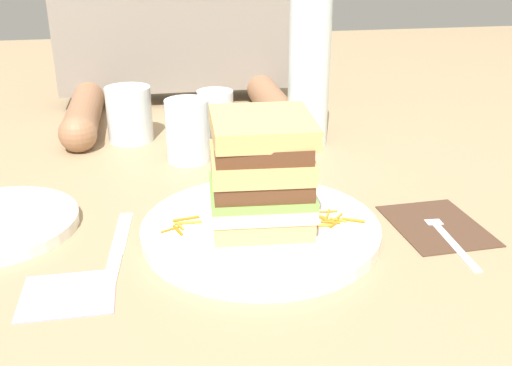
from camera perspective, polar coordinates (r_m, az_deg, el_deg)
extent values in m
plane|color=#9E8460|center=(0.72, -0.70, -4.61)|extent=(3.00, 3.00, 0.00)
cylinder|color=white|center=(0.71, 0.44, -4.49)|extent=(0.29, 0.29, 0.02)
cube|color=tan|center=(0.70, 0.44, -3.10)|extent=(0.12, 0.12, 0.02)
cube|color=beige|center=(0.69, 0.45, -1.66)|extent=(0.13, 0.12, 0.02)
cube|color=#7AB74C|center=(0.69, 0.45, -0.71)|extent=(0.13, 0.12, 0.01)
cube|color=#56331E|center=(0.68, 0.45, 0.39)|extent=(0.12, 0.11, 0.02)
cube|color=tan|center=(0.67, 0.46, 2.05)|extent=(0.12, 0.12, 0.02)
cube|color=#56331E|center=(0.67, 0.46, 3.69)|extent=(0.11, 0.11, 0.02)
cube|color=tan|center=(0.66, 0.62, 5.46)|extent=(0.12, 0.11, 0.03)
cylinder|color=orange|center=(0.70, -8.21, -4.45)|extent=(0.03, 0.01, 0.00)
cylinder|color=orange|center=(0.69, -7.56, -4.56)|extent=(0.01, 0.02, 0.00)
cylinder|color=orange|center=(0.72, -6.77, -3.44)|extent=(0.03, 0.01, 0.00)
cylinder|color=orange|center=(0.70, -7.35, -4.17)|extent=(0.01, 0.02, 0.00)
cylinder|color=orange|center=(0.71, -6.58, -3.87)|extent=(0.03, 0.00, 0.00)
cylinder|color=orange|center=(0.72, 7.86, -3.33)|extent=(0.02, 0.02, 0.00)
cylinder|color=orange|center=(0.72, 7.93, -3.55)|extent=(0.02, 0.01, 0.00)
cylinder|color=orange|center=(0.71, 7.23, -3.77)|extent=(0.02, 0.01, 0.00)
cylinder|color=orange|center=(0.72, 6.71, -3.49)|extent=(0.02, 0.03, 0.00)
cylinder|color=orange|center=(0.72, 9.37, -3.57)|extent=(0.03, 0.02, 0.00)
cylinder|color=orange|center=(0.71, 7.66, -3.87)|extent=(0.02, 0.02, 0.00)
cylinder|color=orange|center=(0.73, 6.77, -2.88)|extent=(0.03, 0.01, 0.00)
cylinder|color=orange|center=(0.70, 6.58, -4.09)|extent=(0.02, 0.01, 0.00)
cylinder|color=orange|center=(0.72, 6.04, -3.16)|extent=(0.02, 0.02, 0.00)
cylinder|color=orange|center=(0.73, 6.98, -2.99)|extent=(0.01, 0.02, 0.00)
cube|color=#4C3323|center=(0.77, 17.05, -3.90)|extent=(0.11, 0.14, 0.00)
cube|color=silver|center=(0.72, 18.79, -5.62)|extent=(0.02, 0.11, 0.00)
cube|color=silver|center=(0.77, 16.85, -3.43)|extent=(0.02, 0.02, 0.00)
cylinder|color=silver|center=(0.80, 16.63, -2.51)|extent=(0.01, 0.04, 0.00)
cylinder|color=silver|center=(0.80, 16.25, -2.54)|extent=(0.01, 0.04, 0.00)
cylinder|color=silver|center=(0.79, 15.88, -2.56)|extent=(0.01, 0.04, 0.00)
cylinder|color=silver|center=(0.79, 15.50, -2.59)|extent=(0.01, 0.04, 0.00)
cube|color=silver|center=(0.65, -13.87, -8.68)|extent=(0.02, 0.10, 0.00)
cube|color=silver|center=(0.74, -12.84, -4.60)|extent=(0.03, 0.11, 0.00)
cylinder|color=white|center=(0.90, 2.15, 4.13)|extent=(0.08, 0.08, 0.09)
cylinder|color=orange|center=(0.90, 2.13, 3.25)|extent=(0.07, 0.07, 0.06)
cylinder|color=silver|center=(0.99, 5.14, 10.72)|extent=(0.07, 0.07, 0.25)
cylinder|color=silver|center=(1.05, -12.14, 6.53)|extent=(0.08, 0.08, 0.09)
cylinder|color=silver|center=(1.02, -3.93, 6.42)|extent=(0.06, 0.06, 0.09)
cylinder|color=silver|center=(0.93, -6.62, 5.05)|extent=(0.07, 0.07, 0.10)
cube|color=pink|center=(0.63, -17.71, -10.18)|extent=(0.09, 0.08, 0.00)
cylinder|color=#936647|center=(1.13, -16.29, 6.48)|extent=(0.06, 0.24, 0.06)
cylinder|color=#936647|center=(1.15, 1.62, 7.64)|extent=(0.06, 0.24, 0.06)
sphere|color=#936647|center=(1.02, -16.84, 4.58)|extent=(0.06, 0.06, 0.06)
sphere|color=#936647|center=(1.04, 2.99, 5.89)|extent=(0.06, 0.06, 0.06)
cube|color=gray|center=(1.27, -8.16, 16.01)|extent=(0.47, 0.11, 0.31)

